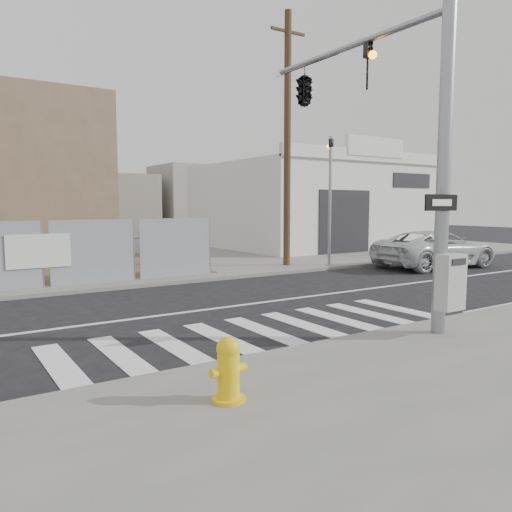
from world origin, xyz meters
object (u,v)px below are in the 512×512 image
suv (436,249)px  traffic_cone_d (72,274)px  fire_hydrant (228,369)px  signal_pole (343,109)px  auto_shop (313,205)px

suv → traffic_cone_d: suv is taller
fire_hydrant → traffic_cone_d: size_ratio=1.28×
fire_hydrant → suv: (14.36, 7.84, 0.23)m
fire_hydrant → traffic_cone_d: fire_hydrant is taller
signal_pole → auto_shop: bearing=52.5°
signal_pole → fire_hydrant: (-5.08, -3.47, -4.26)m
signal_pole → auto_shop: 19.04m
auto_shop → traffic_cone_d: size_ratio=18.72×
auto_shop → fire_hydrant: (-16.58, -18.48, -2.01)m
auto_shop → traffic_cone_d: bearing=-154.4°
auto_shop → traffic_cone_d: auto_shop is taller
signal_pole → traffic_cone_d: bearing=121.7°
signal_pole → fire_hydrant: 7.48m
fire_hydrant → traffic_cone_d: 10.81m
auto_shop → fire_hydrant: bearing=-131.9°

